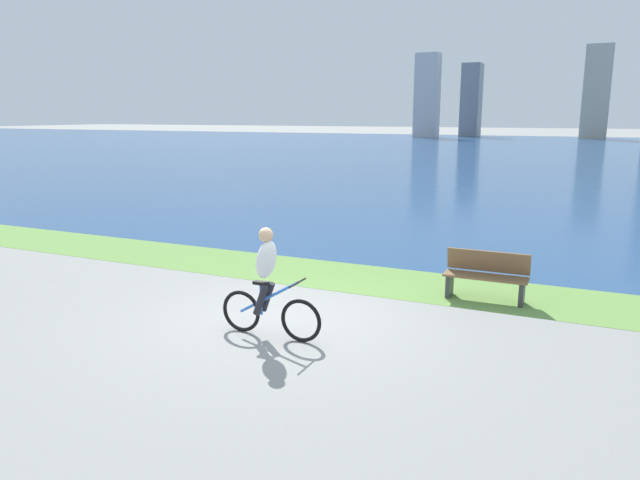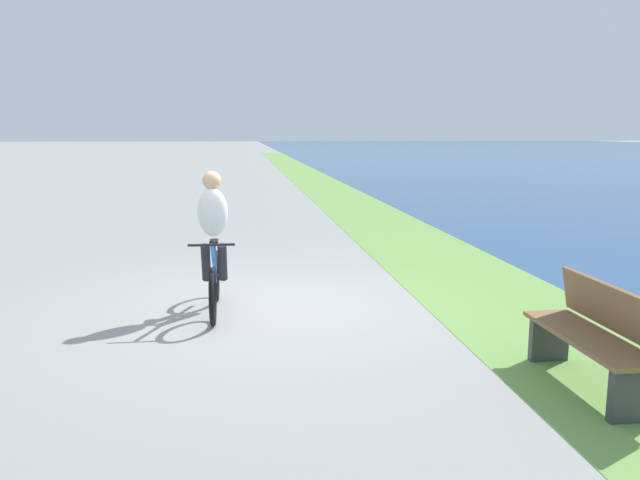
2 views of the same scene
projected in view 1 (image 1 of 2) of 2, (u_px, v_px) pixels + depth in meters
ground_plane at (282, 322)px, 9.78m from camera, size 300.00×300.00×0.00m
grass_strip_bayside at (350, 277)px, 12.45m from camera, size 120.00×2.15×0.01m
bay_water_surface at (538, 153)px, 52.22m from camera, size 300.00×87.34×0.00m
cyclist_lead at (268, 284)px, 8.97m from camera, size 1.72×0.52×1.71m
bench_near_path at (486, 276)px, 10.86m from camera, size 1.50×0.47×0.90m
city_skyline_far_shore at (604, 91)px, 80.31m from camera, size 45.53×9.53×18.04m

